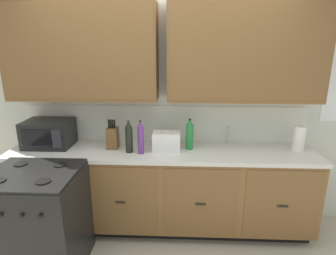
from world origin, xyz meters
name	(u,v)px	position (x,y,z in m)	size (l,w,h in m)	color
ground_plane	(161,244)	(0.00, 0.00, 0.00)	(8.00, 8.00, 0.00)	#B2A893
wall_unit	(163,76)	(0.00, 0.50, 1.66)	(4.33, 0.40, 2.42)	silver
counter_run	(162,189)	(0.00, 0.30, 0.47)	(3.16, 0.64, 0.92)	black
stove_range	(38,221)	(-1.06, -0.33, 0.47)	(0.76, 0.68, 0.95)	black
microwave	(49,133)	(-1.21, 0.37, 1.06)	(0.48, 0.37, 0.28)	black
toaster	(166,141)	(0.05, 0.30, 1.02)	(0.28, 0.18, 0.19)	white
knife_block	(113,138)	(-0.52, 0.33, 1.04)	(0.11, 0.14, 0.31)	brown
sink_faucet	(228,135)	(0.71, 0.51, 1.02)	(0.02, 0.02, 0.20)	#B2B5BA
paper_towel_roll	(299,139)	(1.39, 0.34, 1.05)	(0.12, 0.12, 0.26)	white
bottle_dark	(129,137)	(-0.33, 0.22, 1.08)	(0.07, 0.07, 0.33)	black
bottle_violet	(141,138)	(-0.20, 0.19, 1.09)	(0.06, 0.06, 0.34)	#663384
bottle_green	(190,134)	(0.28, 0.34, 1.08)	(0.08, 0.08, 0.33)	#237A38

